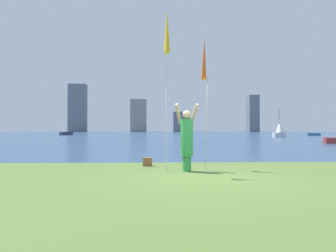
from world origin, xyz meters
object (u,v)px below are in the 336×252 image
at_px(kite_flag_right, 204,62).
at_px(sailboat_2, 66,133).
at_px(person, 187,138).
at_px(bag, 147,162).
at_px(sailboat_3, 280,128).
at_px(kite_flag_left, 167,36).
at_px(sailboat_1, 314,134).

relative_size(kite_flag_right, sailboat_2, 0.66).
bearing_deg(person, bag, 153.06).
bearing_deg(sailboat_3, kite_flag_right, -115.71).
distance_m(kite_flag_left, bag, 4.01).
bearing_deg(sailboat_1, person, -121.70).
bearing_deg(sailboat_2, sailboat_3, -22.29).
distance_m(bag, sailboat_3, 37.32).
distance_m(person, sailboat_3, 37.87).
xyz_separation_m(kite_flag_left, bag, (-0.58, 1.70, -3.59)).
bearing_deg(person, kite_flag_left, -121.73).
bearing_deg(sailboat_3, person, -116.17).
height_order(person, bag, person).
height_order(kite_flag_right, bag, kite_flag_right).
relative_size(person, bag, 6.47).
distance_m(person, sailboat_1, 49.80).
bearing_deg(sailboat_3, sailboat_1, 41.51).
bearing_deg(kite_flag_left, person, 38.50).
bearing_deg(bag, kite_flag_left, -71.07).
distance_m(kite_flag_right, bag, 3.64).
bearing_deg(kite_flag_left, sailboat_2, 109.69).
bearing_deg(bag, sailboat_2, 109.72).
bearing_deg(sailboat_1, kite_flag_left, -121.99).
xyz_separation_m(person, sailboat_2, (-18.00, 48.20, -0.59)).
xyz_separation_m(person, kite_flag_right, (0.58, 0.51, 2.30)).
bearing_deg(bag, person, -46.70).
height_order(kite_flag_left, kite_flag_right, kite_flag_left).
height_order(kite_flag_left, bag, kite_flag_left).
bearing_deg(sailboat_1, sailboat_2, 172.46).
xyz_separation_m(person, sailboat_1, (26.17, 42.36, -0.68)).
bearing_deg(sailboat_2, bag, -70.28).
distance_m(sailboat_2, sailboat_3, 37.51).
xyz_separation_m(person, kite_flag_left, (-0.58, -0.46, 2.77)).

